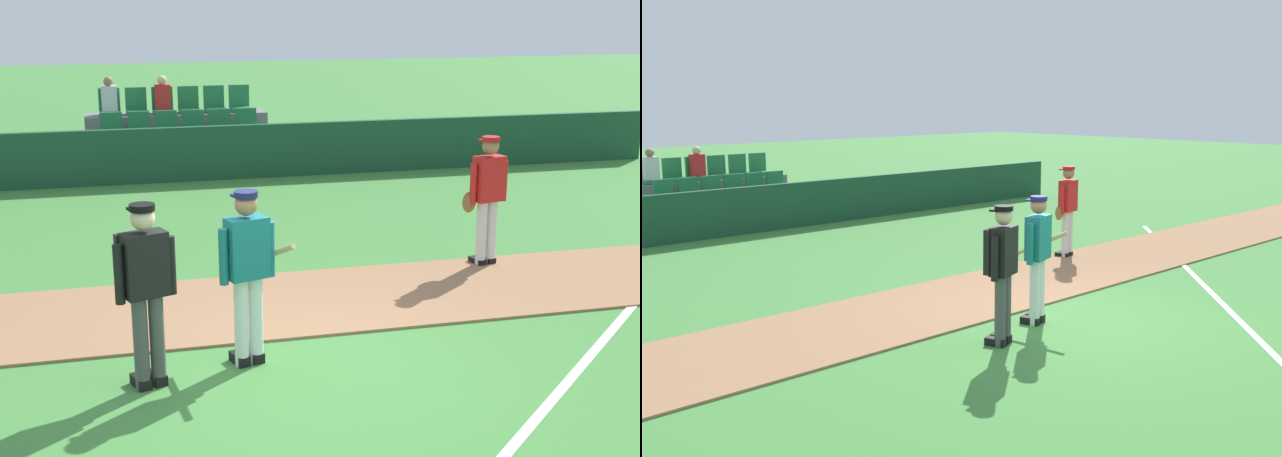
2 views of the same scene
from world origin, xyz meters
The scene contains 8 objects.
ground_plane centered at (0.00, 0.00, 0.00)m, with size 80.00×80.00×0.00m, color #42843A.
infield_dirt_path centered at (0.00, 1.84, 0.01)m, with size 28.00×2.23×0.03m, color #9E704C.
foul_line_chalk centered at (3.00, -0.50, 0.01)m, with size 12.00×0.10×0.01m, color white.
dugout_fence centered at (0.00, 9.23, 0.53)m, with size 20.00×0.16×1.07m, color #19472D.
stadium_bleachers centered at (-0.01, 10.69, 0.49)m, with size 3.90×2.10×1.90m.
batter_teal_jersey centered at (-0.31, 0.24, 0.97)m, with size 0.74×0.69×1.76m.
umpire_home_plate centered at (-1.31, -0.04, 1.00)m, with size 0.56×0.40×1.76m.
runner_red_jersey centered at (3.31, 2.68, 0.96)m, with size 0.67×0.37×1.76m.
Camera 2 is at (-7.77, -6.26, 3.07)m, focal length 41.86 mm.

